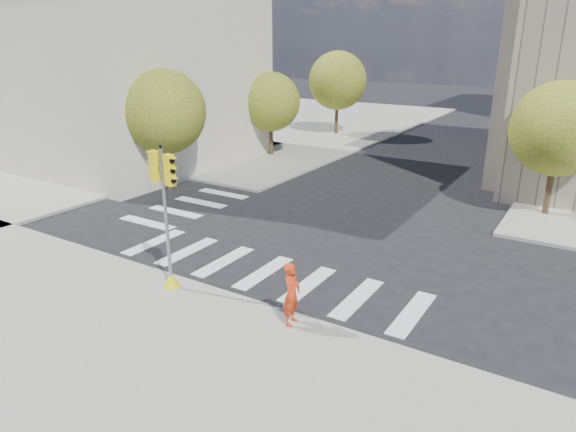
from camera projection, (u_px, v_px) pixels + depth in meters
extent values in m
plane|color=black|center=(296.00, 254.00, 19.64)|extent=(160.00, 160.00, 0.00)
cube|color=gray|center=(25.00, 426.00, 10.80)|extent=(30.00, 14.00, 0.15)
cube|color=gray|center=(259.00, 122.00, 50.48)|extent=(28.00, 40.00, 0.15)
cube|color=beige|center=(102.00, 68.00, 34.13)|extent=(18.00, 14.00, 12.00)
cylinder|color=#382616|center=(168.00, 168.00, 27.71)|extent=(0.28, 0.28, 2.45)
sphere|color=#30651C|center=(164.00, 112.00, 26.74)|extent=(4.40, 4.40, 4.40)
cylinder|color=#382616|center=(271.00, 141.00, 35.77)|extent=(0.28, 0.28, 2.17)
sphere|color=#30651C|center=(271.00, 102.00, 34.90)|extent=(4.00, 4.00, 4.00)
cylinder|color=#382616|center=(336.00, 120.00, 43.71)|extent=(0.28, 0.28, 2.62)
sphere|color=#30651C|center=(338.00, 81.00, 42.66)|extent=(4.80, 4.80, 4.80)
cylinder|color=#382616|center=(549.00, 191.00, 23.50)|extent=(0.28, 0.28, 2.38)
sphere|color=#30651C|center=(559.00, 129.00, 22.57)|extent=(4.20, 4.20, 4.20)
cylinder|color=#382616|center=(572.00, 146.00, 33.10)|extent=(0.28, 0.28, 2.52)
cone|color=yellow|center=(171.00, 280.00, 16.64)|extent=(0.56, 0.56, 0.50)
cylinder|color=gray|center=(166.00, 221.00, 15.97)|extent=(0.11, 0.11, 4.57)
cylinder|color=black|center=(160.00, 147.00, 15.21)|extent=(0.07, 0.07, 0.12)
cylinder|color=gray|center=(162.00, 168.00, 15.42)|extent=(0.90, 0.22, 0.06)
cube|color=yellow|center=(155.00, 166.00, 15.66)|extent=(0.34, 0.27, 0.95)
cube|color=yellow|center=(169.00, 170.00, 15.18)|extent=(0.34, 0.27, 0.95)
imported|color=red|center=(292.00, 294.00, 14.27)|extent=(0.53, 0.73, 1.85)
cube|color=white|center=(116.00, 177.00, 29.03)|extent=(5.81, 2.30, 0.50)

